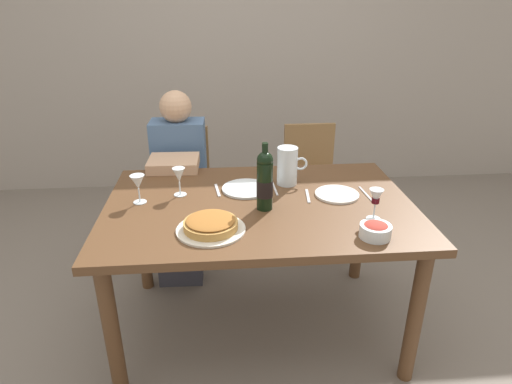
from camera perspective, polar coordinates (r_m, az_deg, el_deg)
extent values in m
plane|color=slate|center=(2.56, 0.39, -16.97)|extent=(8.00, 8.00, 0.00)
cube|color=#A3998E|center=(4.05, -2.45, 20.16)|extent=(8.00, 0.10, 2.80)
cube|color=brown|center=(2.14, 0.45, -1.91)|extent=(1.50, 1.00, 0.04)
cylinder|color=brown|center=(2.06, -18.26, -17.33)|extent=(0.07, 0.07, 0.72)
cylinder|color=brown|center=(2.17, 20.09, -15.12)|extent=(0.07, 0.07, 0.72)
cylinder|color=brown|center=(2.73, -14.64, -5.67)|extent=(0.07, 0.07, 0.72)
cylinder|color=brown|center=(2.82, 13.36, -4.55)|extent=(0.07, 0.07, 0.72)
cylinder|color=black|center=(2.03, 1.15, 0.79)|extent=(0.08, 0.08, 0.23)
sphere|color=black|center=(1.98, 1.18, 4.23)|extent=(0.08, 0.08, 0.08)
cylinder|color=black|center=(1.97, 1.19, 5.45)|extent=(0.03, 0.03, 0.07)
cylinder|color=black|center=(2.04, 1.15, 0.49)|extent=(0.08, 0.08, 0.08)
cylinder|color=silver|center=(2.32, 4.11, 3.42)|extent=(0.11, 0.11, 0.20)
cylinder|color=silver|center=(2.33, 4.08, 2.57)|extent=(0.10, 0.10, 0.12)
torus|color=silver|center=(2.33, 5.88, 3.69)|extent=(0.07, 0.01, 0.07)
cylinder|color=silver|center=(1.90, -5.91, -4.90)|extent=(0.30, 0.30, 0.01)
cylinder|color=#C18E47|center=(1.89, -5.94, -4.30)|extent=(0.23, 0.23, 0.03)
ellipsoid|color=#9E6028|center=(1.87, -5.97, -3.67)|extent=(0.21, 0.21, 0.02)
cylinder|color=silver|center=(1.89, 15.33, -4.95)|extent=(0.13, 0.13, 0.06)
ellipsoid|color=#B2382D|center=(1.88, 15.39, -4.43)|extent=(0.11, 0.11, 0.04)
cylinder|color=silver|center=(2.05, 15.08, -3.38)|extent=(0.06, 0.06, 0.00)
cylinder|color=silver|center=(2.03, 15.20, -2.40)|extent=(0.01, 0.01, 0.07)
cone|color=silver|center=(2.00, 15.42, -0.57)|extent=(0.06, 0.06, 0.07)
cylinder|color=#470A14|center=(2.01, 15.36, -1.07)|extent=(0.04, 0.04, 0.02)
cylinder|color=silver|center=(2.25, -9.86, -0.33)|extent=(0.06, 0.06, 0.00)
cylinder|color=silver|center=(2.24, -9.92, 0.51)|extent=(0.01, 0.01, 0.07)
cone|color=silver|center=(2.21, -10.05, 2.20)|extent=(0.06, 0.06, 0.07)
cylinder|color=silver|center=(2.21, -14.91, -1.27)|extent=(0.06, 0.06, 0.00)
cylinder|color=silver|center=(2.20, -15.01, -0.40)|extent=(0.01, 0.01, 0.07)
cone|color=silver|center=(2.17, -15.20, 1.27)|extent=(0.07, 0.07, 0.07)
cylinder|color=white|center=(2.25, 10.54, -0.30)|extent=(0.22, 0.22, 0.01)
cylinder|color=silver|center=(2.28, -1.29, 0.44)|extent=(0.25, 0.25, 0.01)
cube|color=silver|center=(2.22, 6.78, -0.52)|extent=(0.03, 0.16, 0.00)
cube|color=silver|center=(2.29, 14.15, -0.24)|extent=(0.02, 0.18, 0.00)
cube|color=silver|center=(2.29, 2.45, 0.49)|extent=(0.02, 0.18, 0.00)
cube|color=silver|center=(2.28, -5.06, 0.23)|extent=(0.03, 0.16, 0.00)
cube|color=olive|center=(3.02, -9.57, -0.05)|extent=(0.41, 0.41, 0.02)
cube|color=olive|center=(3.12, -9.51, 4.87)|extent=(0.36, 0.04, 0.40)
cylinder|color=olive|center=(3.00, -12.81, -5.55)|extent=(0.04, 0.04, 0.45)
cylinder|color=olive|center=(2.96, -6.29, -5.47)|extent=(0.04, 0.04, 0.45)
cylinder|color=olive|center=(3.30, -11.95, -2.63)|extent=(0.04, 0.04, 0.45)
cylinder|color=olive|center=(3.26, -6.03, -2.52)|extent=(0.04, 0.04, 0.45)
cube|color=#4C6B93|center=(2.89, -9.97, 4.34)|extent=(0.35, 0.21, 0.50)
sphere|color=tan|center=(2.79, -10.48, 10.91)|extent=(0.20, 0.20, 0.20)
cube|color=#33333D|center=(2.81, -10.00, -1.78)|extent=(0.32, 0.39, 0.14)
cube|color=#33333D|center=(2.81, -9.92, -8.08)|extent=(0.28, 0.13, 0.40)
cube|color=tan|center=(2.60, -10.71, 3.69)|extent=(0.30, 0.25, 0.06)
cube|color=olive|center=(3.07, 7.39, 0.52)|extent=(0.40, 0.40, 0.02)
cube|color=olive|center=(3.16, 6.90, 5.34)|extent=(0.36, 0.03, 0.40)
cylinder|color=olive|center=(3.00, 4.62, -5.02)|extent=(0.04, 0.04, 0.45)
cylinder|color=olive|center=(3.07, 10.92, -4.67)|extent=(0.04, 0.04, 0.45)
cylinder|color=olive|center=(3.29, 3.67, -2.15)|extent=(0.04, 0.04, 0.45)
cylinder|color=olive|center=(3.36, 9.42, -1.90)|extent=(0.04, 0.04, 0.45)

